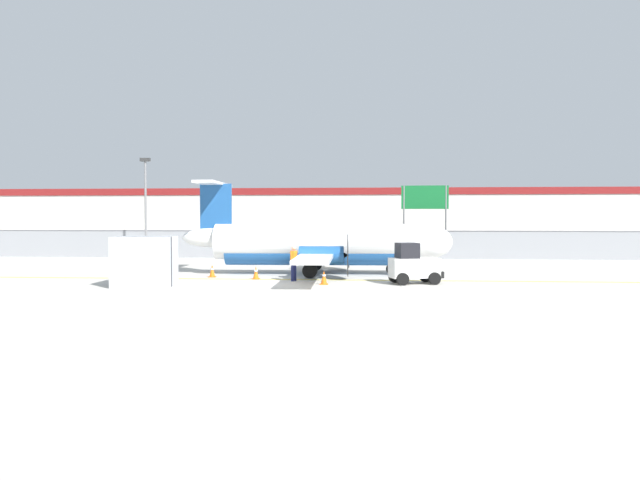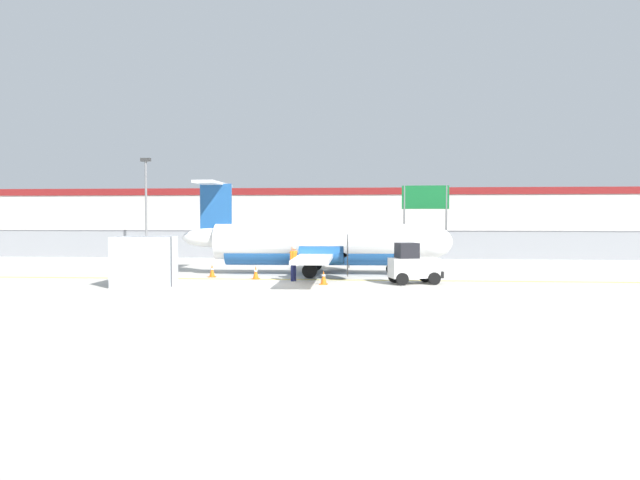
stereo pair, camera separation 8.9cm
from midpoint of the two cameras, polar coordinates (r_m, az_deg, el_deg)
The scene contains 21 objects.
ground_plane at distance 30.48m, azimuth -1.85°, elevation -3.64°, with size 140.00×140.00×0.01m.
perimeter_fence at distance 46.30m, azimuth 0.41°, elevation -0.31°, with size 98.00×0.10×2.10m.
parking_lot_strip at distance 57.81m, azimuth 1.27°, elevation -0.89°, with size 98.00×17.00×0.12m.
background_building at distance 76.20m, azimuth 2.10°, elevation 2.22°, with size 91.00×8.10×6.50m.
commuter_airplane at distance 33.23m, azimuth 0.23°, elevation -0.40°, with size 14.48×16.04×4.92m.
baggage_tug at distance 28.83m, azimuth 8.44°, elevation -2.29°, with size 2.54×1.87×1.88m.
ground_crew_worker at distance 29.72m, azimuth -2.50°, elevation -1.95°, with size 0.45×0.53×1.70m.
cargo_container at distance 28.43m, azimuth -15.83°, elevation -1.91°, with size 2.44×2.00×2.20m.
traffic_cone_near_left at distance 30.81m, azimuth -5.96°, elevation -3.01°, with size 0.36×0.36×0.64m.
traffic_cone_near_right at distance 28.21m, azimuth 0.27°, elevation -3.46°, with size 0.36×0.36×0.64m.
traffic_cone_far_left at distance 32.19m, azimuth -9.91°, elevation -2.81°, with size 0.36×0.36×0.64m.
parked_car_0 at distance 58.07m, azimuth -14.17°, elevation -0.12°, with size 4.28×2.18×1.58m.
parked_car_1 at distance 59.77m, azimuth -9.68°, elevation -0.03°, with size 4.35×2.33×1.58m.
parked_car_2 at distance 54.88m, azimuth -5.64°, elevation -0.19°, with size 4.25×2.11×1.58m.
parked_car_3 at distance 56.66m, azimuth -0.67°, elevation -0.11°, with size 4.35×2.33×1.58m.
parked_car_4 at distance 56.45m, azimuth 3.41°, elevation -0.12°, with size 4.32×2.26×1.58m.
parked_car_5 at distance 55.17m, azimuth 7.53°, elevation -0.18°, with size 4.39×2.42×1.58m.
parked_car_6 at distance 57.97m, azimuth 12.88°, elevation -0.11°, with size 4.25×2.10×1.58m.
parked_car_7 at distance 57.64m, azimuth 15.82°, elevation -0.15°, with size 4.27×2.15×1.58m.
apron_light_pole at distance 46.15m, azimuth -15.71°, elevation 3.56°, with size 0.70×0.30×7.27m.
highway_sign at distance 48.58m, azimuth 9.51°, elevation 3.33°, with size 3.60×0.14×5.50m.
Camera 1 is at (3.42, -28.13, 3.02)m, focal length 35.00 mm.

